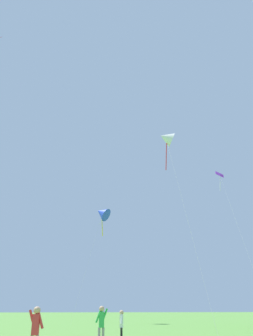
{
  "coord_description": "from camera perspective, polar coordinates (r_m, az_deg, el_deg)",
  "views": [
    {
      "loc": [
        -2.89,
        -4.45,
        1.61
      ],
      "look_at": [
        3.21,
        29.74,
        16.13
      ],
      "focal_mm": 36.19,
      "sensor_mm": 36.0,
      "label": 1
    }
  ],
  "objects": [
    {
      "name": "person_in_red_shirt",
      "position": [
        16.57,
        -4.25,
        -24.57
      ],
      "size": [
        0.56,
        0.24,
        1.75
      ],
      "color": "gray",
      "rests_on": "ground_plane"
    },
    {
      "name": "kite_blue_delta",
      "position": [
        49.91,
        -4.14,
        -7.57
      ],
      "size": [
        5.29,
        5.98,
        15.84
      ],
      "color": "blue",
      "rests_on": "ground_plane"
    },
    {
      "name": "kite_white_distant",
      "position": [
        36.71,
        6.71,
        5.02
      ],
      "size": [
        1.93,
        10.02,
        19.59
      ],
      "color": "white",
      "rests_on": "ground_plane"
    },
    {
      "name": "person_child_small",
      "position": [
        12.53,
        -15.11,
        -24.7
      ],
      "size": [
        0.55,
        0.23,
        1.7
      ],
      "color": "gray",
      "rests_on": "ground_plane"
    },
    {
      "name": "kite_purple_streamer",
      "position": [
        47.71,
        15.69,
        -2.22
      ],
      "size": [
        2.3,
        10.6,
        19.48
      ],
      "color": "purple",
      "rests_on": "ground_plane"
    },
    {
      "name": "person_in_blue_jacket",
      "position": [
        18.38,
        -0.85,
        -24.77
      ],
      "size": [
        0.21,
        0.51,
        1.57
      ],
      "color": "black",
      "rests_on": "ground_plane"
    }
  ]
}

